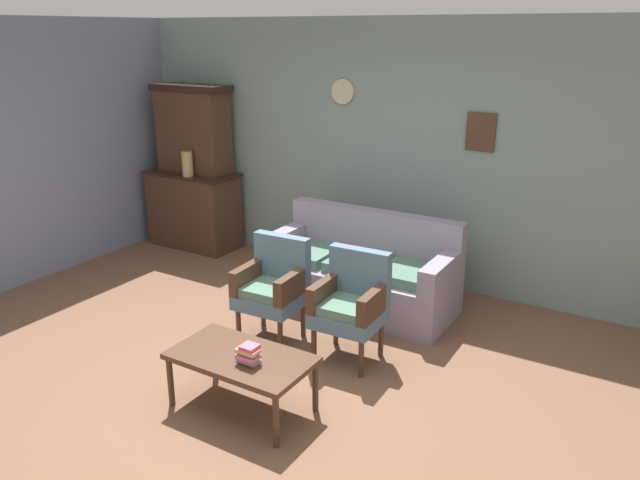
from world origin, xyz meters
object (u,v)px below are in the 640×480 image
(side_cabinet, at_px, (194,209))
(book_stack_on_table, at_px, (248,354))
(vase_on_cabinet, at_px, (187,164))
(coffee_table, at_px, (241,361))
(armchair_near_cabinet, at_px, (273,284))
(armchair_by_doorway, at_px, (351,301))
(floral_couch, at_px, (361,274))

(side_cabinet, distance_m, book_stack_on_table, 3.81)
(vase_on_cabinet, xyz_separation_m, coffee_table, (2.59, -2.33, -0.70))
(armchair_near_cabinet, xyz_separation_m, armchair_by_doorway, (0.74, 0.04, 0.00))
(book_stack_on_table, bearing_deg, armchair_by_doorway, 80.18)
(side_cabinet, xyz_separation_m, floral_couch, (2.60, -0.52, -0.14))
(floral_couch, bearing_deg, side_cabinet, 168.69)
(armchair_near_cabinet, bearing_deg, armchair_by_doorway, 3.07)
(coffee_table, height_order, book_stack_on_table, book_stack_on_table)
(vase_on_cabinet, bearing_deg, book_stack_on_table, -41.45)
(vase_on_cabinet, distance_m, coffee_table, 3.56)
(floral_couch, bearing_deg, book_stack_on_table, -84.07)
(armchair_near_cabinet, height_order, book_stack_on_table, armchair_near_cabinet)
(side_cabinet, height_order, vase_on_cabinet, vase_on_cabinet)
(vase_on_cabinet, distance_m, book_stack_on_table, 3.66)
(armchair_by_doorway, distance_m, book_stack_on_table, 1.12)
(side_cabinet, distance_m, armchair_by_doorway, 3.35)
(armchair_by_doorway, bearing_deg, side_cabinet, 154.01)
(vase_on_cabinet, relative_size, coffee_table, 0.29)
(side_cabinet, relative_size, floral_couch, 0.63)
(armchair_near_cabinet, bearing_deg, coffee_table, -66.61)
(side_cabinet, height_order, coffee_table, side_cabinet)
(side_cabinet, xyz_separation_m, vase_on_cabinet, (0.11, -0.17, 0.61))
(armchair_near_cabinet, distance_m, coffee_table, 1.10)
(book_stack_on_table, bearing_deg, armchair_near_cabinet, 117.27)
(floral_couch, bearing_deg, coffee_table, -87.17)
(coffee_table, bearing_deg, floral_couch, 92.83)
(book_stack_on_table, bearing_deg, vase_on_cabinet, 138.55)
(armchair_near_cabinet, bearing_deg, side_cabinet, 146.44)
(floral_couch, distance_m, armchair_by_doorway, 1.04)
(floral_couch, height_order, armchair_near_cabinet, same)
(side_cabinet, bearing_deg, book_stack_on_table, -42.35)
(armchair_near_cabinet, relative_size, coffee_table, 0.90)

